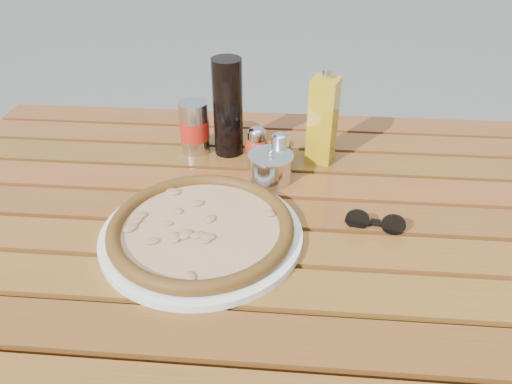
# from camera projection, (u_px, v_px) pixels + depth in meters

# --- Properties ---
(table) EXTENTS (1.40, 0.90, 0.75)m
(table) POSITION_uv_depth(u_px,v_px,m) (255.00, 241.00, 1.00)
(table) COLOR #331A0B
(table) RESTS_ON ground
(plate) EXTENTS (0.38, 0.38, 0.01)m
(plate) POSITION_uv_depth(u_px,v_px,m) (202.00, 235.00, 0.89)
(plate) COLOR white
(plate) RESTS_ON table
(pizza) EXTENTS (0.36, 0.36, 0.03)m
(pizza) POSITION_uv_depth(u_px,v_px,m) (201.00, 228.00, 0.88)
(pizza) COLOR beige
(pizza) RESTS_ON plate
(pepper_shaker) EXTENTS (0.07, 0.07, 0.08)m
(pepper_shaker) POSITION_uv_depth(u_px,v_px,m) (257.00, 145.00, 1.11)
(pepper_shaker) COLOR #B43014
(pepper_shaker) RESTS_ON table
(oregano_shaker) EXTENTS (0.06, 0.06, 0.08)m
(oregano_shaker) POSITION_uv_depth(u_px,v_px,m) (280.00, 150.00, 1.08)
(oregano_shaker) COLOR #36411A
(oregano_shaker) RESTS_ON table
(dark_bottle) EXTENTS (0.08, 0.08, 0.22)m
(dark_bottle) POSITION_uv_depth(u_px,v_px,m) (228.00, 107.00, 1.10)
(dark_bottle) COLOR black
(dark_bottle) RESTS_ON table
(soda_can) EXTENTS (0.09, 0.09, 0.12)m
(soda_can) POSITION_uv_depth(u_px,v_px,m) (195.00, 128.00, 1.13)
(soda_can) COLOR silver
(soda_can) RESTS_ON table
(olive_oil_cruet) EXTENTS (0.07, 0.07, 0.21)m
(olive_oil_cruet) POSITION_uv_depth(u_px,v_px,m) (323.00, 120.00, 1.08)
(olive_oil_cruet) COLOR #BE9614
(olive_oil_cruet) RESTS_ON table
(parmesan_tin) EXTENTS (0.12, 0.12, 0.07)m
(parmesan_tin) POSITION_uv_depth(u_px,v_px,m) (271.00, 167.00, 1.04)
(parmesan_tin) COLOR silver
(parmesan_tin) RESTS_ON table
(sunglasses) EXTENTS (0.11, 0.04, 0.04)m
(sunglasses) POSITION_uv_depth(u_px,v_px,m) (375.00, 222.00, 0.91)
(sunglasses) COLOR black
(sunglasses) RESTS_ON table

